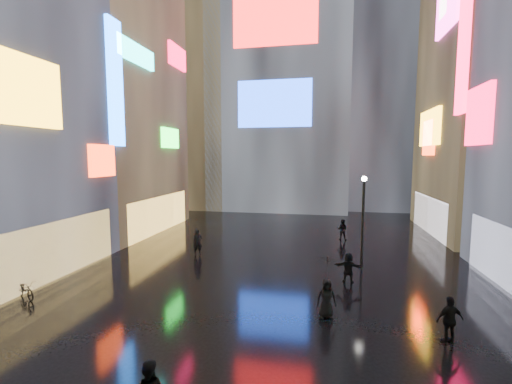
# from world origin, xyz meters

# --- Properties ---
(ground) EXTENTS (140.00, 140.00, 0.00)m
(ground) POSITION_xyz_m (0.00, 20.00, 0.00)
(ground) COLOR black
(ground) RESTS_ON ground
(building_left_far) EXTENTS (10.28, 12.00, 22.00)m
(building_left_far) POSITION_xyz_m (-15.98, 26.00, 10.98)
(building_left_far) COLOR black
(building_left_far) RESTS_ON ground
(building_right_far) EXTENTS (10.28, 12.00, 28.00)m
(building_right_far) POSITION_xyz_m (15.98, 30.00, 13.98)
(building_right_far) COLOR black
(building_right_far) RESTS_ON ground
(tower_main) EXTENTS (16.00, 14.20, 42.00)m
(tower_main) POSITION_xyz_m (-3.00, 43.97, 21.01)
(tower_main) COLOR black
(tower_main) RESTS_ON ground
(tower_flank_right) EXTENTS (12.00, 12.00, 34.00)m
(tower_flank_right) POSITION_xyz_m (9.00, 46.00, 17.00)
(tower_flank_right) COLOR black
(tower_flank_right) RESTS_ON ground
(tower_flank_left) EXTENTS (10.00, 10.00, 26.00)m
(tower_flank_left) POSITION_xyz_m (-14.00, 42.00, 13.00)
(tower_flank_left) COLOR black
(tower_flank_left) RESTS_ON ground
(lamp_far) EXTENTS (0.30, 0.30, 5.20)m
(lamp_far) POSITION_xyz_m (4.68, 19.86, 2.94)
(lamp_far) COLOR black
(lamp_far) RESTS_ON ground
(pedestrian_3) EXTENTS (1.02, 0.65, 1.62)m
(pedestrian_3) POSITION_xyz_m (6.72, 11.80, 0.81)
(pedestrian_3) COLOR black
(pedestrian_3) RESTS_ON ground
(pedestrian_4) EXTENTS (0.82, 0.60, 1.54)m
(pedestrian_4) POSITION_xyz_m (2.65, 12.88, 0.77)
(pedestrian_4) COLOR black
(pedestrian_4) RESTS_ON ground
(pedestrian_5) EXTENTS (1.47, 0.63, 1.53)m
(pedestrian_5) POSITION_xyz_m (3.74, 16.88, 0.77)
(pedestrian_5) COLOR black
(pedestrian_5) RESTS_ON ground
(pedestrian_6) EXTENTS (0.73, 0.66, 1.67)m
(pedestrian_6) POSITION_xyz_m (-5.44, 19.99, 0.83)
(pedestrian_6) COLOR black
(pedestrian_6) RESTS_ON ground
(pedestrian_7) EXTENTS (0.88, 0.75, 1.58)m
(pedestrian_7) POSITION_xyz_m (3.87, 25.98, 0.79)
(pedestrian_7) COLOR black
(pedestrian_7) RESTS_ON ground
(umbrella_2) EXTENTS (1.00, 1.02, 0.91)m
(umbrella_2) POSITION_xyz_m (2.65, 12.88, 2.00)
(umbrella_2) COLOR black
(umbrella_2) RESTS_ON pedestrian_4
(bicycle) EXTENTS (1.65, 1.13, 0.82)m
(bicycle) POSITION_xyz_m (-10.50, 12.06, 0.41)
(bicycle) COLOR black
(bicycle) RESTS_ON ground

